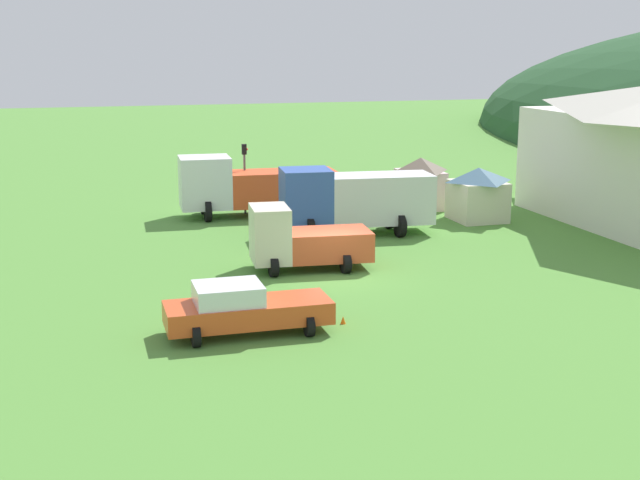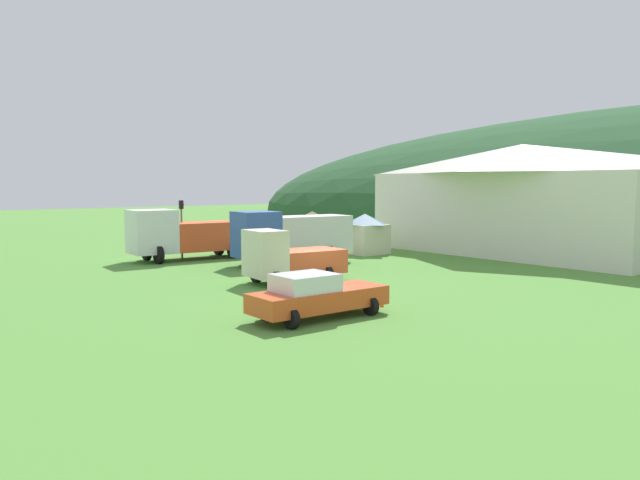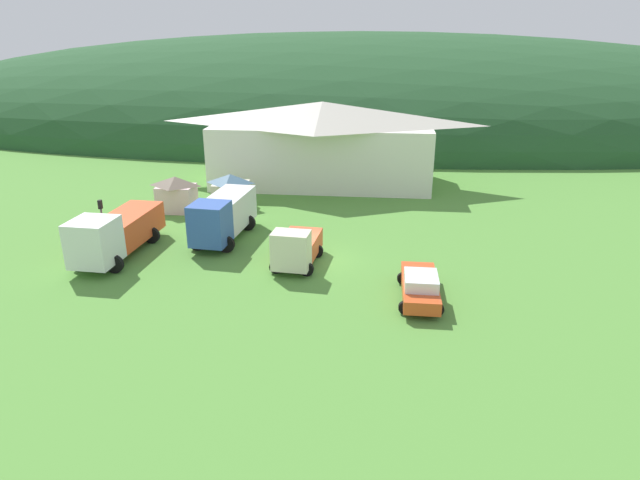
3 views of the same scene
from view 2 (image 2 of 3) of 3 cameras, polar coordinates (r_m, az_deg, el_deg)
The scene contains 10 objects.
ground_plane at distance 29.69m, azimuth 0.26°, elevation -4.13°, with size 200.00×200.00×0.00m, color #518C38.
depot_building at distance 44.57m, azimuth 18.10°, elevation 3.76°, with size 21.27×9.65×7.52m.
play_shed_cream at distance 42.56m, azimuth 4.18°, elevation 0.64°, with size 2.87×2.67×2.76m.
play_shed_pink at distance 44.68m, azimuth -0.73°, elevation 0.92°, with size 3.03×2.28×2.84m.
heavy_rig_white at distance 40.07m, azimuth -12.18°, elevation 0.56°, with size 3.50×8.38×3.23m.
box_truck_blue at distance 36.90m, azimuth -2.83°, elevation 0.47°, with size 3.51×7.42×3.23m.
light_truck_cream at distance 30.04m, azimuth -3.02°, elevation -1.64°, with size 2.93×5.00×2.64m.
service_pickup_orange at distance 22.16m, azimuth -0.38°, elevation -5.18°, with size 2.32×5.23×1.66m.
traffic_light_west at distance 40.56m, azimuth -12.71°, elevation 1.59°, with size 0.20×0.32×3.77m.
traffic_cone_near_pickup at distance 24.47m, azimuth 5.76°, elevation -6.18°, with size 0.36×0.36×0.52m, color orange.
Camera 2 is at (23.02, -18.12, 4.84)m, focal length 34.52 mm.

